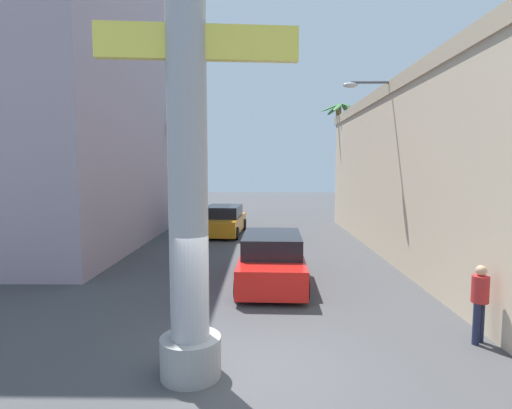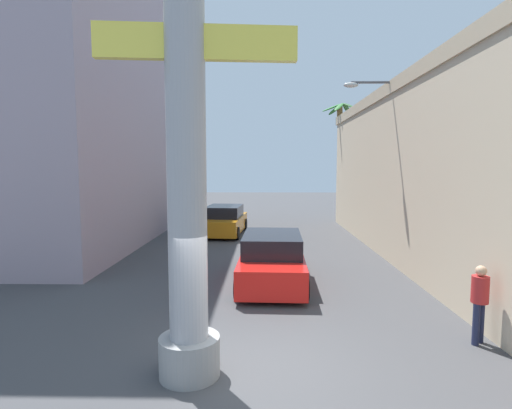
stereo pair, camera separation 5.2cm
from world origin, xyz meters
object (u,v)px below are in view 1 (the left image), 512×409
street_lamp (389,152)px  car_far (224,221)px  neon_sign_pole (186,38)px  palm_tree_far_left (166,156)px  palm_tree_far_right (341,150)px  pedestrian_by_sign (480,298)px  car_lead (272,259)px

street_lamp → car_far: 9.90m
neon_sign_pole → palm_tree_far_left: neon_sign_pole is taller
street_lamp → palm_tree_far_right: 11.05m
neon_sign_pole → palm_tree_far_right: neon_sign_pole is taller
street_lamp → pedestrian_by_sign: bearing=-92.9°
car_lead → palm_tree_far_right: palm_tree_far_right is taller
neon_sign_pole → car_lead: bearing=74.9°
car_far → palm_tree_far_right: size_ratio=0.61×
palm_tree_far_right → pedestrian_by_sign: size_ratio=4.75×
palm_tree_far_left → street_lamp: bearing=-38.4°
neon_sign_pole → car_lead: size_ratio=2.33×
pedestrian_by_sign → neon_sign_pole: bearing=-166.4°
street_lamp → pedestrian_by_sign: size_ratio=4.24×
pedestrian_by_sign → street_lamp: bearing=87.1°
neon_sign_pole → pedestrian_by_sign: neon_sign_pole is taller
neon_sign_pole → pedestrian_by_sign: 7.60m
car_lead → palm_tree_far_right: bearing=71.1°
car_lead → pedestrian_by_sign: 6.05m
neon_sign_pole → palm_tree_far_left: bearing=104.8°
street_lamp → palm_tree_far_left: (-10.69, 8.47, 0.12)m
car_far → pedestrian_by_sign: (6.61, -13.54, 0.23)m
car_lead → palm_tree_far_left: size_ratio=0.75×
neon_sign_pole → car_lead: (1.55, 5.75, -5.02)m
street_lamp → car_far: size_ratio=1.47×
street_lamp → car_lead: bearing=-145.8°
neon_sign_pole → palm_tree_far_left: (-4.57, 17.33, -1.41)m
street_lamp → palm_tree_far_right: bearing=88.5°
palm_tree_far_right → neon_sign_pole: bearing=-107.8°
car_far → palm_tree_far_right: bearing=34.3°
car_lead → pedestrian_by_sign: size_ratio=2.95×
palm_tree_far_left → pedestrian_by_sign: size_ratio=3.91×
car_far → palm_tree_far_left: palm_tree_far_left is taller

